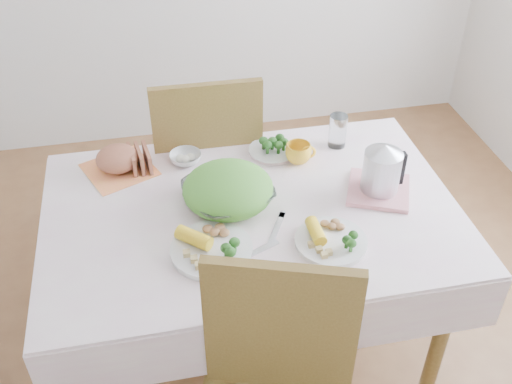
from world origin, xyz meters
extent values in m
plane|color=brown|center=(0.00, 0.00, 0.00)|extent=(3.60, 3.60, 0.00)
cube|color=brown|center=(0.00, 0.00, 0.38)|extent=(1.40, 0.90, 0.75)
cube|color=white|center=(0.00, 0.00, 0.76)|extent=(1.50, 1.00, 0.01)
cube|color=brown|center=(-0.09, 0.65, 0.46)|extent=(0.48, 0.48, 1.05)
imported|color=white|center=(-0.08, 0.05, 0.80)|extent=(0.40, 0.40, 0.08)
cylinder|color=white|center=(-0.18, -0.20, 0.77)|extent=(0.37, 0.37, 0.02)
cylinder|color=white|center=(0.23, -0.24, 0.77)|extent=(0.31, 0.31, 0.02)
cylinder|color=beige|center=(0.15, 0.34, 0.77)|extent=(0.24, 0.24, 0.02)
cube|color=#FE8F4D|center=(-0.47, 0.34, 0.76)|extent=(0.32, 0.32, 0.00)
ellipsoid|color=brown|center=(-0.47, 0.34, 0.82)|extent=(0.21, 0.20, 0.10)
imported|color=white|center=(-0.20, 0.34, 0.78)|extent=(0.17, 0.17, 0.04)
imported|color=yellow|center=(0.24, 0.25, 0.80)|extent=(0.12, 0.12, 0.08)
cylinder|color=white|center=(0.43, 0.34, 0.83)|extent=(0.08, 0.08, 0.14)
cube|color=pink|center=(0.49, 0.00, 0.77)|extent=(0.30, 0.30, 0.02)
cylinder|color=#B2B5BA|center=(0.49, 0.00, 0.88)|extent=(0.17, 0.17, 0.20)
cube|color=silver|center=(-0.15, -0.20, 0.76)|extent=(0.08, 0.16, 0.00)
cube|color=silver|center=(0.06, -0.13, 0.76)|extent=(0.10, 0.17, 0.00)
cube|color=silver|center=(-0.04, -0.23, 0.76)|extent=(0.18, 0.09, 0.00)
camera|label=1|loc=(-0.32, -1.65, 2.15)|focal=42.00mm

